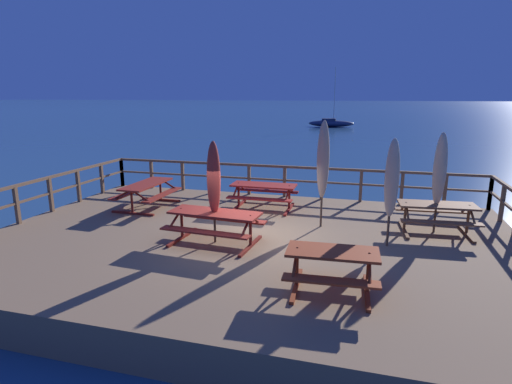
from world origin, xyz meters
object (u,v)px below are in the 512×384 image
(patio_umbrella_tall_back_left, at_px, (392,179))
(patio_umbrella_tall_mid_right, at_px, (323,160))
(picnic_table_back_left, at_px, (147,190))
(patio_umbrella_short_back, at_px, (440,170))
(picnic_table_front_right, at_px, (264,191))
(patio_umbrella_tall_mid_left, at_px, (214,179))
(picnic_table_back_right, at_px, (437,212))
(sailboat_distant, at_px, (331,123))
(picnic_table_mid_right, at_px, (332,262))
(picnic_table_mid_left, at_px, (215,220))

(patio_umbrella_tall_back_left, distance_m, patio_umbrella_tall_mid_right, 1.99)
(picnic_table_back_left, xyz_separation_m, patio_umbrella_short_back, (8.38, -0.23, 1.07))
(picnic_table_front_right, distance_m, patio_umbrella_short_back, 5.03)
(picnic_table_back_left, relative_size, patio_umbrella_tall_mid_left, 0.85)
(picnic_table_front_right, relative_size, patio_umbrella_tall_mid_right, 0.70)
(patio_umbrella_tall_back_left, xyz_separation_m, patio_umbrella_short_back, (1.19, 1.36, 0.03))
(picnic_table_back_left, height_order, picnic_table_back_right, same)
(picnic_table_back_right, bearing_deg, picnic_table_back_left, 178.14)
(picnic_table_back_left, xyz_separation_m, patio_umbrella_tall_mid_left, (3.21, -2.43, 0.99))
(picnic_table_back_right, relative_size, patio_umbrella_tall_mid_left, 0.81)
(picnic_table_back_right, relative_size, patio_umbrella_tall_back_left, 0.78)
(patio_umbrella_tall_mid_right, bearing_deg, patio_umbrella_tall_mid_left, -140.49)
(patio_umbrella_tall_mid_left, distance_m, patio_umbrella_tall_mid_right, 2.99)
(picnic_table_back_left, bearing_deg, patio_umbrella_short_back, -1.56)
(picnic_table_front_right, xyz_separation_m, patio_umbrella_tall_back_left, (3.61, -2.40, 1.04))
(picnic_table_back_left, bearing_deg, sailboat_distant, 88.28)
(picnic_table_front_right, xyz_separation_m, patio_umbrella_tall_mid_left, (-0.36, -3.24, 0.99))
(picnic_table_front_right, bearing_deg, patio_umbrella_tall_back_left, -33.57)
(patio_umbrella_tall_mid_left, relative_size, sailboat_distant, 0.32)
(picnic_table_back_left, distance_m, patio_umbrella_short_back, 8.45)
(picnic_table_back_left, xyz_separation_m, patio_umbrella_tall_back_left, (7.18, -1.59, 1.04))
(patio_umbrella_tall_back_left, distance_m, patio_umbrella_short_back, 1.81)
(picnic_table_back_left, distance_m, picnic_table_mid_right, 7.46)
(patio_umbrella_tall_mid_right, bearing_deg, patio_umbrella_short_back, 6.13)
(picnic_table_back_right, xyz_separation_m, patio_umbrella_tall_mid_left, (-5.19, -2.16, 0.99))
(patio_umbrella_short_back, bearing_deg, patio_umbrella_tall_mid_right, -173.87)
(picnic_table_front_right, distance_m, patio_umbrella_tall_mid_right, 2.67)
(patio_umbrella_tall_mid_right, bearing_deg, patio_umbrella_tall_back_left, -32.09)
(picnic_table_mid_left, relative_size, patio_umbrella_short_back, 0.88)
(picnic_table_back_left, relative_size, picnic_table_mid_left, 0.92)
(patio_umbrella_tall_mid_right, distance_m, sailboat_distant, 46.21)
(picnic_table_back_left, xyz_separation_m, picnic_table_front_right, (3.57, 0.81, -0.00))
(picnic_table_mid_left, relative_size, patio_umbrella_tall_back_left, 0.89)
(picnic_table_mid_right, height_order, patio_umbrella_tall_mid_right, patio_umbrella_tall_mid_right)
(picnic_table_mid_left, bearing_deg, picnic_table_back_left, 142.59)
(patio_umbrella_tall_mid_left, bearing_deg, patio_umbrella_tall_mid_right, 39.51)
(picnic_table_back_left, bearing_deg, picnic_table_mid_left, -37.41)
(picnic_table_back_left, bearing_deg, picnic_table_mid_right, -34.61)
(picnic_table_back_left, xyz_separation_m, sailboat_distant, (1.37, 45.45, -0.80))
(sailboat_distant, bearing_deg, picnic_table_mid_right, -84.51)
(picnic_table_front_right, bearing_deg, patio_umbrella_tall_mid_right, -34.80)
(patio_umbrella_tall_mid_left, bearing_deg, picnic_table_front_right, 83.65)
(picnic_table_back_right, height_order, patio_umbrella_short_back, patio_umbrella_short_back)
(picnic_table_mid_right, relative_size, patio_umbrella_tall_mid_left, 0.69)
(picnic_table_mid_right, distance_m, sailboat_distant, 49.92)
(picnic_table_front_right, height_order, patio_umbrella_tall_back_left, patio_umbrella_tall_back_left)
(patio_umbrella_tall_mid_left, bearing_deg, sailboat_distant, 92.20)
(patio_umbrella_tall_back_left, relative_size, sailboat_distant, 0.33)
(picnic_table_back_left, relative_size, picnic_table_mid_right, 1.23)
(picnic_table_mid_right, bearing_deg, patio_umbrella_tall_mid_left, 148.37)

